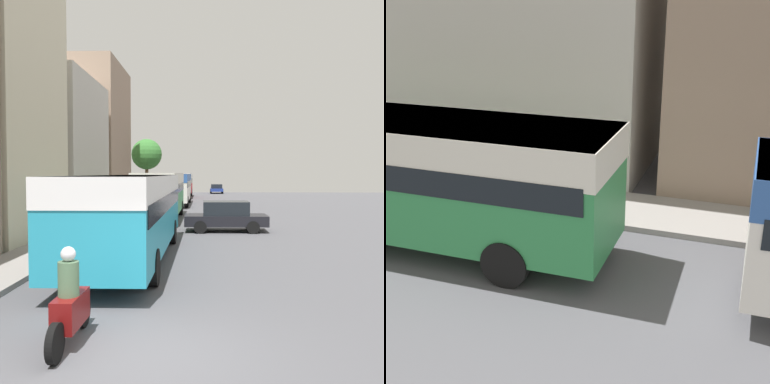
% 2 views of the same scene
% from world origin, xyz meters
% --- Properties ---
extents(ground_plane, '(120.00, 120.00, 0.00)m').
position_xyz_m(ground_plane, '(0.00, 0.00, 0.00)').
color(ground_plane, '#515156').
extents(building_far_terrace, '(6.64, 8.63, 9.08)m').
position_xyz_m(building_far_terrace, '(-9.52, 20.59, 4.54)').
color(building_far_terrace, beige).
rests_on(building_far_terrace, ground_plane).
extents(building_end_row, '(6.28, 8.81, 12.23)m').
position_xyz_m(building_end_row, '(-9.34, 30.11, 6.12)').
color(building_end_row, gray).
rests_on(building_end_row, ground_plane).
extents(bus_lead, '(2.63, 11.11, 2.91)m').
position_xyz_m(bus_lead, '(-1.62, 7.82, 1.90)').
color(bus_lead, teal).
rests_on(bus_lead, ground_plane).
extents(bus_following, '(2.49, 9.89, 3.00)m').
position_xyz_m(bus_following, '(-1.89, 20.65, 1.95)').
color(bus_following, '#2D8447').
rests_on(bus_following, ground_plane).
extents(bus_third_in_line, '(2.59, 10.33, 2.92)m').
position_xyz_m(bus_third_in_line, '(-1.78, 33.36, 1.90)').
color(bus_third_in_line, silver).
rests_on(bus_third_in_line, ground_plane).
extents(bus_rear, '(2.52, 9.37, 2.99)m').
position_xyz_m(bus_rear, '(-1.92, 45.72, 1.94)').
color(bus_rear, red).
rests_on(bus_rear, ground_plane).
extents(motorcycle_behind_lead, '(0.38, 2.24, 1.73)m').
position_xyz_m(motorcycle_behind_lead, '(-1.44, 0.53, 0.68)').
color(motorcycle_behind_lead, maroon).
rests_on(motorcycle_behind_lead, ground_plane).
extents(car_crossing, '(1.92, 4.13, 1.36)m').
position_xyz_m(car_crossing, '(2.71, 56.75, 0.72)').
color(car_crossing, navy).
rests_on(car_crossing, ground_plane).
extents(car_far_curb, '(4.20, 1.89, 1.55)m').
position_xyz_m(car_far_curb, '(2.00, 15.13, 0.80)').
color(car_far_curb, black).
rests_on(car_far_curb, ground_plane).
extents(pedestrian_near_curb, '(0.38, 0.38, 1.76)m').
position_xyz_m(pedestrian_near_curb, '(-5.10, 41.63, 1.05)').
color(pedestrian_near_curb, '#232838').
rests_on(pedestrian_near_curb, sidewalk).
extents(street_tree, '(3.23, 3.23, 6.46)m').
position_xyz_m(street_tree, '(-5.21, 38.44, 4.95)').
color(street_tree, brown).
rests_on(street_tree, sidewalk).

